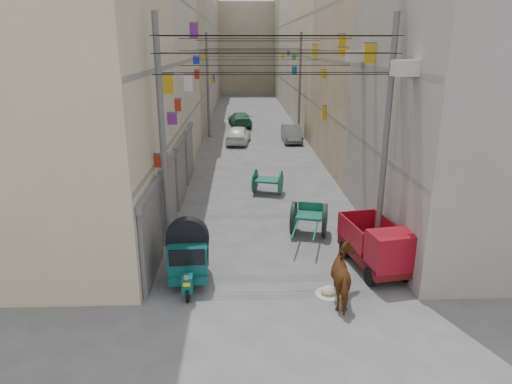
{
  "coord_description": "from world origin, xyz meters",
  "views": [
    {
      "loc": [
        -1.13,
        -8.43,
        7.02
      ],
      "look_at": [
        -0.6,
        6.5,
        2.21
      ],
      "focal_mm": 32.0,
      "sensor_mm": 36.0,
      "label": 1
    }
  ],
  "objects_px": {
    "distant_car_white": "(238,134)",
    "horse": "(346,277)",
    "second_cart": "(268,181)",
    "distant_car_green": "(240,119)",
    "auto_rickshaw": "(188,254)",
    "distant_car_grey": "(292,133)",
    "mini_truck": "(379,250)",
    "tonga_cart": "(309,218)",
    "feed_sack": "(329,290)"
  },
  "relations": [
    {
      "from": "tonga_cart",
      "to": "distant_car_green",
      "type": "distance_m",
      "value": 25.17
    },
    {
      "from": "mini_truck",
      "to": "distant_car_grey",
      "type": "distance_m",
      "value": 21.26
    },
    {
      "from": "tonga_cart",
      "to": "horse",
      "type": "height_order",
      "value": "horse"
    },
    {
      "from": "feed_sack",
      "to": "distant_car_white",
      "type": "distance_m",
      "value": 22.16
    },
    {
      "from": "second_cart",
      "to": "distant_car_green",
      "type": "xyz_separation_m",
      "value": [
        -1.33,
        19.83,
        -0.0
      ]
    },
    {
      "from": "tonga_cart",
      "to": "distant_car_grey",
      "type": "relative_size",
      "value": 0.79
    },
    {
      "from": "distant_car_white",
      "to": "distant_car_grey",
      "type": "height_order",
      "value": "distant_car_white"
    },
    {
      "from": "auto_rickshaw",
      "to": "feed_sack",
      "type": "height_order",
      "value": "auto_rickshaw"
    },
    {
      "from": "tonga_cart",
      "to": "distant_car_grey",
      "type": "distance_m",
      "value": 18.07
    },
    {
      "from": "distant_car_white",
      "to": "distant_car_grey",
      "type": "distance_m",
      "value": 4.08
    },
    {
      "from": "distant_car_green",
      "to": "mini_truck",
      "type": "bearing_deg",
      "value": 91.54
    },
    {
      "from": "horse",
      "to": "distant_car_grey",
      "type": "height_order",
      "value": "horse"
    },
    {
      "from": "auto_rickshaw",
      "to": "distant_car_white",
      "type": "distance_m",
      "value": 21.13
    },
    {
      "from": "auto_rickshaw",
      "to": "mini_truck",
      "type": "distance_m",
      "value": 6.02
    },
    {
      "from": "tonga_cart",
      "to": "distant_car_white",
      "type": "bearing_deg",
      "value": 113.28
    },
    {
      "from": "mini_truck",
      "to": "distant_car_green",
      "type": "relative_size",
      "value": 0.72
    },
    {
      "from": "auto_rickshaw",
      "to": "mini_truck",
      "type": "height_order",
      "value": "mini_truck"
    },
    {
      "from": "mini_truck",
      "to": "distant_car_grey",
      "type": "xyz_separation_m",
      "value": [
        -0.46,
        21.25,
        -0.18
      ]
    },
    {
      "from": "auto_rickshaw",
      "to": "distant_car_white",
      "type": "xyz_separation_m",
      "value": [
        1.5,
        21.07,
        -0.28
      ]
    },
    {
      "from": "second_cart",
      "to": "feed_sack",
      "type": "bearing_deg",
      "value": -66.88
    },
    {
      "from": "distant_car_green",
      "to": "distant_car_grey",
      "type": "bearing_deg",
      "value": 111.95
    },
    {
      "from": "second_cart",
      "to": "distant_car_green",
      "type": "distance_m",
      "value": 19.87
    },
    {
      "from": "auto_rickshaw",
      "to": "distant_car_grey",
      "type": "xyz_separation_m",
      "value": [
        5.55,
        21.57,
        -0.32
      ]
    },
    {
      "from": "mini_truck",
      "to": "second_cart",
      "type": "bearing_deg",
      "value": 99.63
    },
    {
      "from": "distant_car_white",
      "to": "horse",
      "type": "bearing_deg",
      "value": 105.09
    },
    {
      "from": "second_cart",
      "to": "distant_car_grey",
      "type": "distance_m",
      "value": 13.07
    },
    {
      "from": "second_cart",
      "to": "auto_rickshaw",
      "type": "bearing_deg",
      "value": -92.88
    },
    {
      "from": "tonga_cart",
      "to": "distant_car_green",
      "type": "height_order",
      "value": "tonga_cart"
    },
    {
      "from": "horse",
      "to": "second_cart",
      "type": "bearing_deg",
      "value": -79.14
    },
    {
      "from": "distant_car_green",
      "to": "tonga_cart",
      "type": "bearing_deg",
      "value": 88.68
    },
    {
      "from": "tonga_cart",
      "to": "mini_truck",
      "type": "height_order",
      "value": "mini_truck"
    },
    {
      "from": "horse",
      "to": "distant_car_green",
      "type": "bearing_deg",
      "value": -82.64
    },
    {
      "from": "horse",
      "to": "distant_car_grey",
      "type": "bearing_deg",
      "value": -90.71
    },
    {
      "from": "tonga_cart",
      "to": "distant_car_grey",
      "type": "xyz_separation_m",
      "value": [
        1.31,
        18.02,
        -0.04
      ]
    },
    {
      "from": "horse",
      "to": "distant_car_white",
      "type": "bearing_deg",
      "value": -80.46
    },
    {
      "from": "mini_truck",
      "to": "feed_sack",
      "type": "height_order",
      "value": "mini_truck"
    },
    {
      "from": "distant_car_white",
      "to": "distant_car_green",
      "type": "relative_size",
      "value": 0.89
    },
    {
      "from": "horse",
      "to": "distant_car_grey",
      "type": "distance_m",
      "value": 22.91
    },
    {
      "from": "tonga_cart",
      "to": "distant_car_white",
      "type": "relative_size",
      "value": 0.77
    },
    {
      "from": "horse",
      "to": "distant_car_green",
      "type": "height_order",
      "value": "horse"
    },
    {
      "from": "mini_truck",
      "to": "distant_car_grey",
      "type": "height_order",
      "value": "mini_truck"
    },
    {
      "from": "mini_truck",
      "to": "horse",
      "type": "height_order",
      "value": "mini_truck"
    },
    {
      "from": "second_cart",
      "to": "distant_car_white",
      "type": "distance_m",
      "value": 12.41
    },
    {
      "from": "second_cart",
      "to": "horse",
      "type": "relative_size",
      "value": 0.88
    },
    {
      "from": "distant_car_white",
      "to": "distant_car_grey",
      "type": "xyz_separation_m",
      "value": [
        4.05,
        0.49,
        -0.04
      ]
    },
    {
      "from": "second_cart",
      "to": "distant_car_grey",
      "type": "relative_size",
      "value": 0.43
    },
    {
      "from": "distant_car_green",
      "to": "second_cart",
      "type": "bearing_deg",
      "value": 86.57
    },
    {
      "from": "auto_rickshaw",
      "to": "distant_car_grey",
      "type": "relative_size",
      "value": 0.6
    },
    {
      "from": "auto_rickshaw",
      "to": "mini_truck",
      "type": "relative_size",
      "value": 0.72
    },
    {
      "from": "distant_car_green",
      "to": "auto_rickshaw",
      "type": "bearing_deg",
      "value": 79.46
    }
  ]
}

